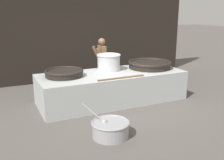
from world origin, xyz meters
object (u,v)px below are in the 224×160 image
giant_wok_near (64,73)px  giant_wok_far (150,64)px  prep_bowl_vegetables (110,128)px  cook (102,61)px  stock_pot (109,62)px

giant_wok_near → giant_wok_far: 2.43m
prep_bowl_vegetables → cook: bearing=69.9°
giant_wok_near → stock_pot: stock_pot is taller
giant_wok_near → cook: bearing=36.5°
giant_wok_near → stock_pot: bearing=6.5°
giant_wok_far → giant_wok_near: bearing=178.5°
cook → giant_wok_near: bearing=42.0°
giant_wok_far → stock_pot: size_ratio=1.89×
giant_wok_near → giant_wok_far: size_ratio=0.79×
giant_wok_far → cook: size_ratio=0.79×
giant_wok_far → prep_bowl_vegetables: (-2.11, -1.94, -0.70)m
giant_wok_near → prep_bowl_vegetables: size_ratio=1.21×
prep_bowl_vegetables → stock_pot: bearing=66.4°
prep_bowl_vegetables → giant_wok_far: bearing=42.6°
stock_pot → cook: cook is taller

